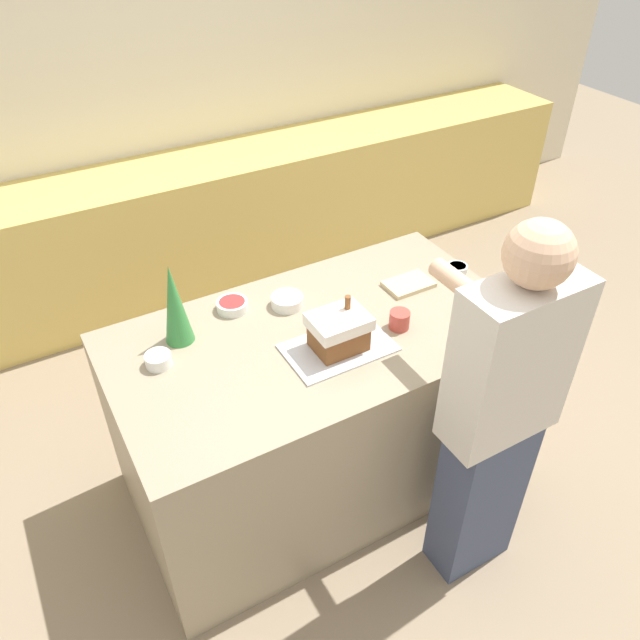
{
  "coord_description": "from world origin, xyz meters",
  "views": [
    {
      "loc": [
        -0.98,
        -1.74,
        2.5
      ],
      "look_at": [
        0.01,
        0.0,
        0.96
      ],
      "focal_mm": 35.0,
      "sensor_mm": 36.0,
      "label": 1
    }
  ],
  "objects_px": {
    "gingerbread_house": "(339,331)",
    "person": "(497,416)",
    "baking_tray": "(338,348)",
    "mug": "(399,320)",
    "decorative_tree": "(175,304)",
    "candy_bowl_near_tray_right": "(457,269)",
    "candy_bowl_near_tray_left": "(287,301)",
    "candy_bowl_beside_tree": "(232,305)",
    "cookbook": "(408,284)",
    "candy_bowl_far_right": "(158,359)"
  },
  "relations": [
    {
      "from": "gingerbread_house",
      "to": "person",
      "type": "relative_size",
      "value": 0.14
    },
    {
      "from": "baking_tray",
      "to": "mug",
      "type": "height_order",
      "value": "mug"
    },
    {
      "from": "decorative_tree",
      "to": "candy_bowl_near_tray_right",
      "type": "height_order",
      "value": "decorative_tree"
    },
    {
      "from": "gingerbread_house",
      "to": "mug",
      "type": "xyz_separation_m",
      "value": [
        0.29,
        -0.01,
        -0.05
      ]
    },
    {
      "from": "candy_bowl_near_tray_left",
      "to": "mug",
      "type": "height_order",
      "value": "mug"
    },
    {
      "from": "person",
      "to": "candy_bowl_beside_tree",
      "type": "bearing_deg",
      "value": 120.47
    },
    {
      "from": "candy_bowl_near_tray_left",
      "to": "baking_tray",
      "type": "bearing_deg",
      "value": -82.86
    },
    {
      "from": "candy_bowl_near_tray_left",
      "to": "decorative_tree",
      "type": "bearing_deg",
      "value": 179.03
    },
    {
      "from": "baking_tray",
      "to": "cookbook",
      "type": "xyz_separation_m",
      "value": [
        0.5,
        0.22,
        0.01
      ]
    },
    {
      "from": "decorative_tree",
      "to": "candy_bowl_near_tray_left",
      "type": "height_order",
      "value": "decorative_tree"
    },
    {
      "from": "baking_tray",
      "to": "decorative_tree",
      "type": "bearing_deg",
      "value": 145.32
    },
    {
      "from": "baking_tray",
      "to": "candy_bowl_near_tray_left",
      "type": "bearing_deg",
      "value": 97.14
    },
    {
      "from": "mug",
      "to": "candy_bowl_beside_tree",
      "type": "bearing_deg",
      "value": 140.35
    },
    {
      "from": "gingerbread_house",
      "to": "candy_bowl_beside_tree",
      "type": "bearing_deg",
      "value": 120.39
    },
    {
      "from": "gingerbread_house",
      "to": "candy_bowl_near_tray_right",
      "type": "distance_m",
      "value": 0.79
    },
    {
      "from": "candy_bowl_far_right",
      "to": "candy_bowl_beside_tree",
      "type": "bearing_deg",
      "value": 26.24
    },
    {
      "from": "decorative_tree",
      "to": "candy_bowl_beside_tree",
      "type": "distance_m",
      "value": 0.32
    },
    {
      "from": "candy_bowl_near_tray_left",
      "to": "person",
      "type": "height_order",
      "value": "person"
    },
    {
      "from": "decorative_tree",
      "to": "candy_bowl_beside_tree",
      "type": "height_order",
      "value": "decorative_tree"
    },
    {
      "from": "candy_bowl_near_tray_right",
      "to": "gingerbread_house",
      "type": "bearing_deg",
      "value": -165.69
    },
    {
      "from": "candy_bowl_near_tray_left",
      "to": "mug",
      "type": "bearing_deg",
      "value": -47.59
    },
    {
      "from": "baking_tray",
      "to": "gingerbread_house",
      "type": "bearing_deg",
      "value": 26.54
    },
    {
      "from": "person",
      "to": "mug",
      "type": "bearing_deg",
      "value": 94.63
    },
    {
      "from": "mug",
      "to": "baking_tray",
      "type": "bearing_deg",
      "value": 178.41
    },
    {
      "from": "baking_tray",
      "to": "candy_bowl_near_tray_right",
      "type": "height_order",
      "value": "candy_bowl_near_tray_right"
    },
    {
      "from": "gingerbread_house",
      "to": "mug",
      "type": "distance_m",
      "value": 0.29
    },
    {
      "from": "candy_bowl_near_tray_left",
      "to": "person",
      "type": "relative_size",
      "value": 0.08
    },
    {
      "from": "mug",
      "to": "candy_bowl_near_tray_left",
      "type": "bearing_deg",
      "value": 132.41
    },
    {
      "from": "cookbook",
      "to": "candy_bowl_far_right",
      "type": "bearing_deg",
      "value": 178.09
    },
    {
      "from": "gingerbread_house",
      "to": "mug",
      "type": "height_order",
      "value": "gingerbread_house"
    },
    {
      "from": "candy_bowl_near_tray_right",
      "to": "cookbook",
      "type": "bearing_deg",
      "value": 174.76
    },
    {
      "from": "decorative_tree",
      "to": "candy_bowl_near_tray_left",
      "type": "relative_size",
      "value": 2.53
    },
    {
      "from": "decorative_tree",
      "to": "candy_bowl_near_tray_right",
      "type": "distance_m",
      "value": 1.31
    },
    {
      "from": "cookbook",
      "to": "candy_bowl_beside_tree",
      "type": "bearing_deg",
      "value": 163.25
    },
    {
      "from": "person",
      "to": "decorative_tree",
      "type": "bearing_deg",
      "value": 132.8
    },
    {
      "from": "gingerbread_house",
      "to": "baking_tray",
      "type": "bearing_deg",
      "value": -153.46
    },
    {
      "from": "candy_bowl_beside_tree",
      "to": "cookbook",
      "type": "distance_m",
      "value": 0.8
    },
    {
      "from": "candy_bowl_far_right",
      "to": "candy_bowl_beside_tree",
      "type": "height_order",
      "value": "candy_bowl_far_right"
    },
    {
      "from": "candy_bowl_beside_tree",
      "to": "candy_bowl_near_tray_right",
      "type": "xyz_separation_m",
      "value": [
        1.02,
        -0.25,
        -0.0
      ]
    },
    {
      "from": "baking_tray",
      "to": "cookbook",
      "type": "height_order",
      "value": "cookbook"
    },
    {
      "from": "candy_bowl_far_right",
      "to": "candy_bowl_beside_tree",
      "type": "xyz_separation_m",
      "value": [
        0.39,
        0.19,
        -0.0
      ]
    },
    {
      "from": "candy_bowl_far_right",
      "to": "mug",
      "type": "relative_size",
      "value": 1.19
    },
    {
      "from": "baking_tray",
      "to": "person",
      "type": "relative_size",
      "value": 0.26
    },
    {
      "from": "gingerbread_house",
      "to": "cookbook",
      "type": "xyz_separation_m",
      "value": [
        0.5,
        0.22,
        -0.08
      ]
    },
    {
      "from": "candy_bowl_far_right",
      "to": "candy_bowl_near_tray_right",
      "type": "height_order",
      "value": "candy_bowl_far_right"
    },
    {
      "from": "baking_tray",
      "to": "candy_bowl_far_right",
      "type": "relative_size",
      "value": 4.21
    },
    {
      "from": "gingerbread_house",
      "to": "person",
      "type": "bearing_deg",
      "value": -59.47
    },
    {
      "from": "baking_tray",
      "to": "candy_bowl_far_right",
      "type": "distance_m",
      "value": 0.7
    },
    {
      "from": "candy_bowl_near_tray_left",
      "to": "cookbook",
      "type": "relative_size",
      "value": 0.65
    },
    {
      "from": "baking_tray",
      "to": "decorative_tree",
      "type": "distance_m",
      "value": 0.66
    }
  ]
}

